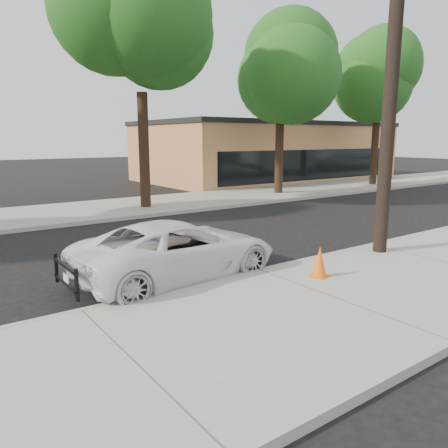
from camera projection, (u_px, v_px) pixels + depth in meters
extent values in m
plane|color=black|center=(207.00, 256.00, 11.49)|extent=(120.00, 120.00, 0.00)
cube|color=gray|center=(336.00, 302.00, 8.05)|extent=(90.00, 4.40, 0.15)
cube|color=gray|center=(95.00, 210.00, 18.25)|extent=(90.00, 5.00, 0.15)
cube|color=#9E9B93|center=(259.00, 273.00, 9.81)|extent=(90.00, 0.12, 0.16)
cube|color=#B46E4B|center=(266.00, 152.00, 33.02)|extent=(18.00, 10.00, 4.00)
cylinder|color=black|center=(392.00, 70.00, 10.51)|extent=(0.34, 0.34, 9.00)
cylinder|color=black|center=(144.00, 151.00, 18.36)|extent=(0.44, 0.44, 4.75)
sphere|color=#1C4614|center=(140.00, 51.00, 17.59)|extent=(4.80, 4.80, 4.80)
sphere|color=#1C4614|center=(159.00, 17.00, 17.33)|extent=(3.84, 3.84, 3.84)
cylinder|color=black|center=(279.00, 151.00, 23.22)|extent=(0.44, 0.44, 4.40)
sphere|color=#1C4614|center=(281.00, 80.00, 22.51)|extent=(4.35, 4.35, 4.35)
sphere|color=#1C4614|center=(296.00, 56.00, 22.28)|extent=(3.48, 3.48, 3.48)
cylinder|color=black|center=(375.00, 148.00, 27.62)|extent=(0.44, 0.44, 4.60)
sphere|color=#1C4614|center=(379.00, 84.00, 26.88)|extent=(4.65, 4.65, 4.65)
sphere|color=#1C4614|center=(393.00, 63.00, 26.63)|extent=(3.72, 3.72, 3.72)
imported|color=white|center=(178.00, 250.00, 9.55)|extent=(4.76, 2.45, 1.29)
cube|color=#FF640D|center=(319.00, 276.00, 9.28)|extent=(0.42, 0.42, 0.02)
cone|color=#FF640D|center=(320.00, 262.00, 9.22)|extent=(0.37, 0.37, 0.66)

